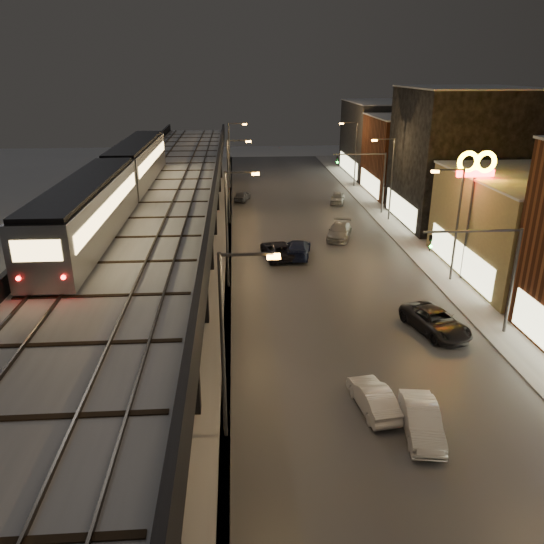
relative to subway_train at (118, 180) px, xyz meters
name	(u,v)px	position (x,y,z in m)	size (l,w,h in m)	color
road_surface	(324,266)	(16.00, 3.32, -8.27)	(17.00, 120.00, 0.06)	#46474D
sidewalk_right	(438,263)	(26.00, 3.32, -8.23)	(4.00, 120.00, 0.14)	#9FA1A8
under_viaduct_pavement	(166,270)	(2.50, 3.32, -8.27)	(11.00, 120.00, 0.06)	#9FA1A8
elevated_viaduct	(156,215)	(2.50, 0.16, -2.68)	(9.00, 100.00, 6.30)	black
viaduct_trackbed	(155,205)	(2.49, 0.29, -1.91)	(8.40, 100.00, 0.32)	#B2B7C1
viaduct_parapet_streetside	(213,198)	(6.85, 0.32, -1.45)	(0.30, 100.00, 1.10)	black
viaduct_parapet_far	(95,200)	(-1.85, 0.32, -1.45)	(0.30, 100.00, 1.10)	black
building_c	(536,227)	(32.49, 0.32, -4.22)	(12.20, 15.20, 8.16)	olive
building_d	(461,157)	(32.49, 16.32, -1.22)	(12.20, 13.20, 14.16)	black
building_e	(416,156)	(32.49, 30.32, -3.22)	(12.20, 12.20, 10.16)	#582B17
building_f	(388,139)	(32.49, 44.32, -2.72)	(12.20, 16.20, 11.16)	#262626
streetlight_left_1	(229,336)	(8.07, -18.68, -3.07)	(2.57, 0.28, 9.00)	#38383A
streetlight_left_2	(230,222)	(8.07, -0.68, -3.07)	(2.57, 0.28, 9.00)	#38383A
streetlight_right_2	(455,217)	(25.23, -0.68, -3.07)	(2.56, 0.28, 9.00)	#38383A
streetlight_left_3	(231,176)	(8.07, 17.32, -3.07)	(2.57, 0.28, 9.00)	#38383A
streetlight_right_3	(390,174)	(25.23, 17.32, -3.07)	(2.56, 0.28, 9.00)	#38383A
streetlight_left_4	(231,151)	(8.07, 35.32, -3.07)	(2.57, 0.28, 9.00)	#38383A
streetlight_right_4	(354,150)	(25.23, 35.32, -3.07)	(2.56, 0.28, 9.00)	#38383A
traffic_light_rig_a	(496,268)	(24.34, -9.68, -3.80)	(6.10, 0.34, 7.00)	#38383A
traffic_light_rig_b	(374,175)	(24.34, 20.32, -3.80)	(6.10, 0.34, 7.00)	#38383A
subway_train	(118,180)	(0.00, 0.00, 0.00)	(2.84, 34.01, 3.38)	gray
car_near_white	(373,399)	(15.06, -17.17, -7.63)	(1.41, 4.05, 1.33)	silver
car_mid_silver	(277,250)	(12.14, 5.74, -7.59)	(2.35, 5.09, 1.41)	black
car_mid_dark	(298,249)	(13.99, 5.87, -7.56)	(2.09, 5.13, 1.49)	#131A38
car_far_white	(242,196)	(9.36, 27.74, -7.67)	(1.50, 3.72, 1.27)	#4F525F
car_onc_silver	(421,422)	(16.81, -19.19, -7.59)	(1.51, 4.32, 1.42)	silver
car_onc_dark	(436,322)	(21.09, -9.28, -7.56)	(2.47, 5.35, 1.49)	black
car_onc_white	(339,232)	(18.73, 10.99, -7.58)	(2.03, 4.99, 1.45)	gray
car_onc_red	(338,198)	(21.30, 25.65, -7.63)	(1.58, 3.93, 1.34)	#9C9FA4
sign_mcdonalds	(475,176)	(26.50, -0.44, 0.04)	(3.03, 0.40, 10.22)	#38383A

